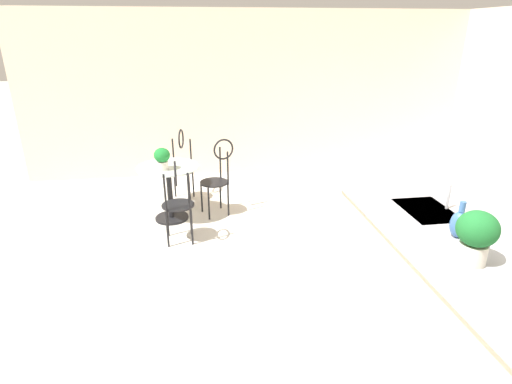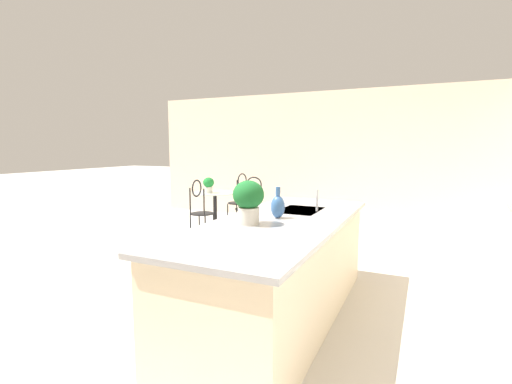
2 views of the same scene
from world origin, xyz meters
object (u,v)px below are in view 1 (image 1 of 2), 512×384
(chair_toward_desk, at_px, (218,174))
(potted_plant_on_table, at_px, (162,157))
(chair_by_island, at_px, (177,198))
(bistro_table, at_px, (170,188))
(potted_plant_counter_near, at_px, (476,234))
(vase_on_counter, at_px, (459,224))
(chair_near_window, at_px, (181,162))

(chair_toward_desk, xyz_separation_m, potted_plant_on_table, (0.23, -0.69, 0.33))
(chair_by_island, bearing_deg, potted_plant_on_table, -162.08)
(chair_toward_desk, bearing_deg, bistro_table, -81.29)
(potted_plant_counter_near, distance_m, vase_on_counter, 0.39)
(chair_near_window, bearing_deg, bistro_table, -11.75)
(potted_plant_on_table, bearing_deg, chair_near_window, 166.74)
(chair_near_window, xyz_separation_m, potted_plant_on_table, (0.82, -0.19, 0.33))
(chair_near_window, height_order, potted_plant_counter_near, potted_plant_counter_near)
(chair_by_island, xyz_separation_m, potted_plant_on_table, (-0.56, -0.18, 0.33))
(bistro_table, height_order, chair_toward_desk, chair_toward_desk)
(chair_by_island, relative_size, vase_on_counter, 3.62)
(chair_near_window, height_order, potted_plant_on_table, chair_near_window)
(bistro_table, xyz_separation_m, potted_plant_on_table, (0.13, -0.05, 0.45))
(potted_plant_counter_near, relative_size, vase_on_counter, 1.29)
(chair_near_window, xyz_separation_m, vase_on_counter, (3.33, 2.13, 0.46))
(potted_plant_on_table, distance_m, potted_plant_counter_near, 3.61)
(bistro_table, distance_m, vase_on_counter, 3.53)
(chair_by_island, relative_size, potted_plant_counter_near, 2.81)
(chair_near_window, distance_m, potted_plant_counter_near, 4.23)
(chair_by_island, bearing_deg, potted_plant_counter_near, 41.25)
(chair_toward_desk, bearing_deg, potted_plant_counter_near, 25.99)
(chair_near_window, distance_m, vase_on_counter, 3.98)
(chair_by_island, height_order, potted_plant_counter_near, potted_plant_counter_near)
(chair_near_window, relative_size, potted_plant_counter_near, 2.81)
(vase_on_counter, bearing_deg, bistro_table, -139.25)
(vase_on_counter, bearing_deg, potted_plant_on_table, -137.18)
(chair_near_window, bearing_deg, vase_on_counter, 32.59)
(chair_near_window, relative_size, chair_by_island, 1.00)
(bistro_table, bearing_deg, chair_toward_desk, 98.71)
(chair_near_window, bearing_deg, chair_toward_desk, 39.96)
(potted_plant_counter_near, bearing_deg, chair_by_island, -138.75)
(chair_toward_desk, height_order, vase_on_counter, vase_on_counter)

